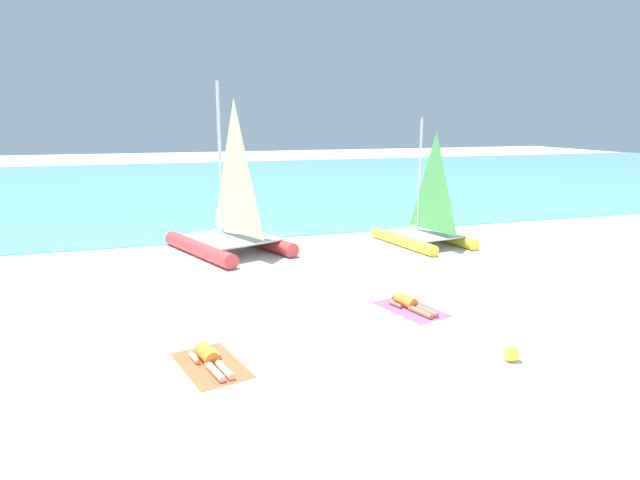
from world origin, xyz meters
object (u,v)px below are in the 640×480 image
(sailboat_red, at_px, (231,228))
(towel_left, at_px, (211,365))
(beach_ball, at_px, (511,353))
(sunbather_right, at_px, (409,304))
(towel_right, at_px, (411,309))
(sailboat_yellow, at_px, (425,226))
(sunbather_left, at_px, (210,358))

(sailboat_red, bearing_deg, towel_left, -122.07)
(beach_ball, bearing_deg, sunbather_right, 99.33)
(towel_right, distance_m, sunbather_right, 0.14)
(sailboat_yellow, distance_m, sunbather_left, 12.19)
(towel_left, xyz_separation_m, sunbather_left, (-0.02, 0.06, 0.13))
(sunbather_left, distance_m, beach_ball, 6.03)
(towel_right, height_order, sunbather_right, sunbather_right)
(sailboat_red, relative_size, towel_left, 3.19)
(sunbather_right, bearing_deg, towel_left, -175.64)
(sailboat_yellow, xyz_separation_m, beach_ball, (-3.28, -9.77, -0.55))
(towel_right, bearing_deg, sunbather_left, -162.45)
(towel_left, distance_m, sunbather_left, 0.14)
(sailboat_red, xyz_separation_m, sunbather_right, (3.48, -7.43, -0.77))
(sunbather_right, distance_m, beach_ball, 3.44)
(towel_left, xyz_separation_m, sunbather_right, (5.23, 1.79, 0.13))
(sunbather_left, bearing_deg, towel_right, 3.21)
(sunbather_left, distance_m, sunbather_right, 5.52)
(towel_right, bearing_deg, beach_ball, -80.77)
(towel_left, distance_m, beach_ball, 6.00)
(towel_left, height_order, sunbather_left, sunbather_left)
(sailboat_yellow, bearing_deg, towel_left, -148.82)
(beach_ball, bearing_deg, sunbather_left, 164.00)
(sunbather_left, bearing_deg, towel_left, -90.00)
(sunbather_right, bearing_deg, sunbather_left, -176.33)
(sunbather_left, xyz_separation_m, sunbather_right, (5.24, 1.73, 0.00))
(sailboat_yellow, distance_m, towel_left, 12.23)
(sailboat_red, xyz_separation_m, beach_ball, (4.03, -10.82, -0.73))
(sunbather_left, height_order, sunbather_right, same)
(sailboat_yellow, distance_m, sunbather_right, 7.47)
(sunbather_right, bearing_deg, beach_ball, -95.24)
(sunbather_right, xyz_separation_m, beach_ball, (0.56, -3.39, 0.04))
(towel_right, relative_size, sunbather_right, 1.22)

